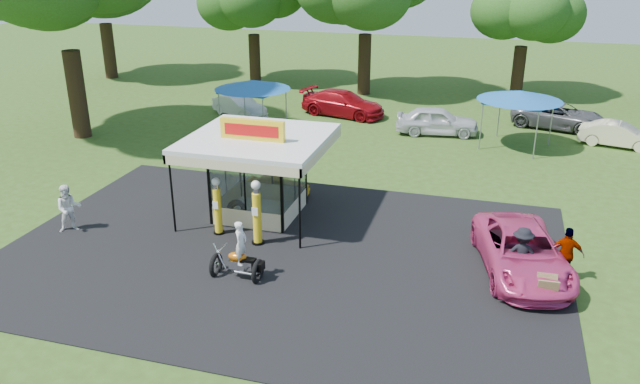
% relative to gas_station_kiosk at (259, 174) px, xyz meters
% --- Properties ---
extents(ground, '(120.00, 120.00, 0.00)m').
position_rel_gas_station_kiosk_xyz_m(ground, '(2.00, -4.99, -1.78)').
color(ground, '#2F4A17').
rests_on(ground, ground).
extents(asphalt_apron, '(20.00, 14.00, 0.04)m').
position_rel_gas_station_kiosk_xyz_m(asphalt_apron, '(2.00, -2.99, -1.76)').
color(asphalt_apron, black).
rests_on(asphalt_apron, ground).
extents(gas_station_kiosk, '(5.40, 5.40, 4.18)m').
position_rel_gas_station_kiosk_xyz_m(gas_station_kiosk, '(0.00, 0.00, 0.00)').
color(gas_station_kiosk, white).
rests_on(gas_station_kiosk, ground).
extents(gas_pump_left, '(0.43, 0.43, 2.32)m').
position_rel_gas_station_kiosk_xyz_m(gas_pump_left, '(-0.85, -2.21, -0.67)').
color(gas_pump_left, black).
rests_on(gas_pump_left, ground).
extents(gas_pump_right, '(0.47, 0.47, 2.54)m').
position_rel_gas_station_kiosk_xyz_m(gas_pump_right, '(0.91, -2.60, -0.57)').
color(gas_pump_right, black).
rests_on(gas_pump_right, ground).
extents(motorcycle, '(1.82, 0.88, 2.16)m').
position_rel_gas_station_kiosk_xyz_m(motorcycle, '(1.28, -5.13, -0.94)').
color(motorcycle, black).
rests_on(motorcycle, ground).
extents(spare_tires, '(0.96, 0.88, 0.78)m').
position_rel_gas_station_kiosk_xyz_m(spare_tires, '(-0.78, -0.61, -1.40)').
color(spare_tires, black).
rests_on(spare_tires, ground).
extents(a_frame_sign, '(0.62, 0.57, 1.09)m').
position_rel_gas_station_kiosk_xyz_m(a_frame_sign, '(11.01, -4.26, -1.23)').
color(a_frame_sign, '#593819').
rests_on(a_frame_sign, ground).
extents(kiosk_car, '(2.82, 1.13, 0.96)m').
position_rel_gas_station_kiosk_xyz_m(kiosk_car, '(-0.00, 2.21, -1.30)').
color(kiosk_car, yellow).
rests_on(kiosk_car, ground).
extents(pink_sedan, '(3.79, 6.03, 1.55)m').
position_rel_gas_station_kiosk_xyz_m(pink_sedan, '(10.29, -2.09, -1.01)').
color(pink_sedan, '#D23977').
rests_on(pink_sedan, ground).
extents(spectator_west, '(1.18, 1.15, 1.91)m').
position_rel_gas_station_kiosk_xyz_m(spectator_west, '(-6.50, -3.56, -0.83)').
color(spectator_west, white).
rests_on(spectator_west, ground).
extents(spectator_east_a, '(1.23, 0.73, 1.87)m').
position_rel_gas_station_kiosk_xyz_m(spectator_east_a, '(10.25, -2.58, -0.85)').
color(spectator_east_a, black).
rests_on(spectator_east_a, ground).
extents(spectator_east_b, '(1.12, 0.49, 1.88)m').
position_rel_gas_station_kiosk_xyz_m(spectator_east_b, '(11.68, -2.19, -0.84)').
color(spectator_east_b, gray).
rests_on(spectator_east_b, ground).
extents(bg_car_a, '(4.30, 3.31, 1.36)m').
position_rel_gas_station_kiosk_xyz_m(bg_car_a, '(-7.02, 14.30, -1.10)').
color(bg_car_a, white).
rests_on(bg_car_a, ground).
extents(bg_car_b, '(5.93, 3.49, 1.61)m').
position_rel_gas_station_kiosk_xyz_m(bg_car_b, '(-0.64, 16.36, -0.98)').
color(bg_car_b, maroon).
rests_on(bg_car_b, ground).
extents(bg_car_c, '(4.95, 2.53, 1.61)m').
position_rel_gas_station_kiosk_xyz_m(bg_car_c, '(5.69, 13.79, -0.98)').
color(bg_car_c, silver).
rests_on(bg_car_c, ground).
extents(bg_car_d, '(6.01, 3.95, 1.54)m').
position_rel_gas_station_kiosk_xyz_m(bg_car_d, '(12.64, 17.12, -1.01)').
color(bg_car_d, '#535255').
rests_on(bg_car_d, ground).
extents(bg_car_e, '(4.29, 2.32, 1.34)m').
position_rel_gas_station_kiosk_xyz_m(bg_car_e, '(15.55, 14.18, -1.11)').
color(bg_car_e, '#F5E7BB').
rests_on(bg_car_e, ground).
extents(tent_west, '(4.42, 4.42, 3.09)m').
position_rel_gas_station_kiosk_xyz_m(tent_west, '(-4.80, 11.28, 1.02)').
color(tent_west, gray).
rests_on(tent_west, ground).
extents(tent_east, '(4.51, 4.51, 3.15)m').
position_rel_gas_station_kiosk_xyz_m(tent_east, '(10.08, 12.49, 1.07)').
color(tent_east, gray).
rests_on(tent_east, ground).
extents(oak_far_d, '(8.32, 8.32, 9.90)m').
position_rel_gas_station_kiosk_xyz_m(oak_far_d, '(10.17, 25.54, 4.53)').
color(oak_far_d, black).
rests_on(oak_far_d, ground).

